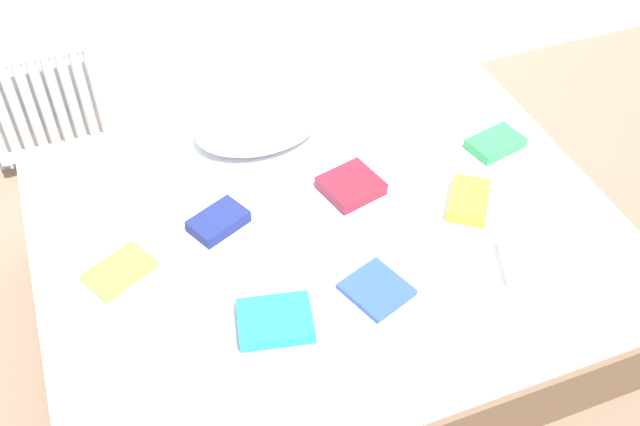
% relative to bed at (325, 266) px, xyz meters
% --- Properties ---
extents(ground_plane, '(8.00, 8.00, 0.00)m').
position_rel_bed_xyz_m(ground_plane, '(0.00, 0.00, -0.25)').
color(ground_plane, '#7F6651').
extents(bed, '(2.00, 1.50, 0.50)m').
position_rel_bed_xyz_m(bed, '(0.00, 0.00, 0.00)').
color(bed, brown).
rests_on(bed, ground).
extents(radiator, '(0.51, 0.04, 0.53)m').
position_rel_bed_xyz_m(radiator, '(-0.85, 1.20, 0.14)').
color(radiator, white).
rests_on(radiator, ground).
extents(pillow, '(0.49, 0.33, 0.12)m').
position_rel_bed_xyz_m(pillow, '(-0.08, 0.51, 0.31)').
color(pillow, white).
rests_on(pillow, bed).
extents(textbook_maroon, '(0.23, 0.22, 0.05)m').
position_rel_bed_xyz_m(textbook_maroon, '(0.14, 0.10, 0.28)').
color(textbook_maroon, maroon).
rests_on(textbook_maroon, bed).
extents(textbook_teal, '(0.26, 0.22, 0.04)m').
position_rel_bed_xyz_m(textbook_teal, '(-0.30, -0.37, 0.27)').
color(textbook_teal, teal).
rests_on(textbook_teal, bed).
extents(textbook_yellow, '(0.23, 0.25, 0.04)m').
position_rel_bed_xyz_m(textbook_yellow, '(0.50, -0.12, 0.27)').
color(textbook_yellow, yellow).
rests_on(textbook_yellow, bed).
extents(textbook_green, '(0.23, 0.18, 0.04)m').
position_rel_bed_xyz_m(textbook_green, '(0.75, 0.13, 0.27)').
color(textbook_green, green).
rests_on(textbook_green, bed).
extents(textbook_navy, '(0.23, 0.19, 0.05)m').
position_rel_bed_xyz_m(textbook_navy, '(-0.35, 0.10, 0.28)').
color(textbook_navy, navy).
rests_on(textbook_navy, bed).
extents(textbook_lime, '(0.25, 0.21, 0.03)m').
position_rel_bed_xyz_m(textbook_lime, '(-0.71, 0.00, 0.27)').
color(textbook_lime, '#8CC638').
rests_on(textbook_lime, bed).
extents(textbook_blue, '(0.23, 0.24, 0.02)m').
position_rel_bed_xyz_m(textbook_blue, '(0.03, -0.36, 0.26)').
color(textbook_blue, '#2847B7').
rests_on(textbook_blue, bed).
extents(textbook_white, '(0.29, 0.25, 0.05)m').
position_rel_bed_xyz_m(textbook_white, '(0.57, -0.46, 0.28)').
color(textbook_white, white).
rests_on(textbook_white, bed).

